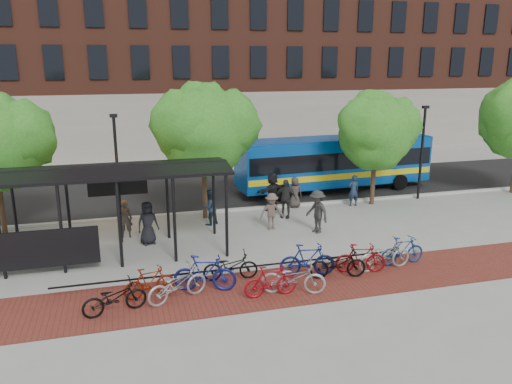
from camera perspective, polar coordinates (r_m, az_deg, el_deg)
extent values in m
plane|color=#9E9E99|center=(22.25, 3.30, -4.81)|extent=(160.00, 160.00, 0.00)
cube|color=black|center=(29.61, -1.58, 0.25)|extent=(160.00, 8.00, 0.01)
cube|color=#B7B7B2|center=(25.87, 0.51, -1.80)|extent=(160.00, 0.25, 0.12)
cube|color=maroon|center=(17.29, 2.20, -10.80)|extent=(24.00, 3.00, 0.01)
cube|color=black|center=(17.77, -2.74, -10.07)|extent=(12.00, 0.05, 0.95)
cube|color=brown|center=(48.86, 5.09, 17.80)|extent=(55.00, 14.00, 20.00)
cylinder|color=black|center=(19.41, -27.24, -4.35)|extent=(0.12, 0.12, 3.30)
cylinder|color=black|center=(21.93, -25.87, -2.09)|extent=(0.12, 0.12, 3.30)
cylinder|color=black|center=(19.06, -21.36, -4.02)|extent=(0.12, 0.12, 3.30)
cylinder|color=black|center=(21.63, -20.68, -1.76)|extent=(0.12, 0.12, 3.30)
cylinder|color=black|center=(18.93, -15.34, -3.64)|extent=(0.12, 0.12, 3.30)
cylinder|color=black|center=(21.51, -15.38, -1.41)|extent=(0.12, 0.12, 3.30)
cylinder|color=black|center=(19.00, -9.30, -3.22)|extent=(0.12, 0.12, 3.30)
cylinder|color=black|center=(21.58, -10.07, -1.05)|extent=(0.12, 0.12, 3.30)
cylinder|color=black|center=(19.28, -3.38, -2.77)|extent=(0.12, 0.12, 3.30)
cylinder|color=black|center=(21.83, -4.85, -0.69)|extent=(0.12, 0.12, 3.30)
cube|color=black|center=(19.37, -24.14, -6.06)|extent=(4.50, 0.08, 1.40)
cube|color=black|center=(19.13, -18.71, 1.89)|extent=(10.60, 1.65, 0.29)
cube|color=black|center=(20.49, -18.51, 2.74)|extent=(10.60, 1.65, 0.29)
cube|color=black|center=(21.26, -18.33, 2.07)|extent=(9.00, 0.10, 0.40)
cube|color=black|center=(21.42, -15.52, 0.58)|extent=(2.40, 0.12, 0.70)
cube|color=#FF7200|center=(21.49, -15.52, 0.64)|extent=(2.20, 0.02, 0.55)
cylinder|color=#382619|center=(24.57, -27.05, -1.64)|extent=(0.24, 0.24, 2.38)
sphere|color=#24771F|center=(23.96, -25.49, 5.75)|extent=(3.20, 3.20, 3.20)
cylinder|color=#382619|center=(24.26, -5.88, -0.07)|extent=(0.24, 0.24, 2.52)
sphere|color=#24771F|center=(23.67, -6.07, 6.82)|extent=(4.20, 4.20, 4.20)
sphere|color=#24771F|center=(24.01, -3.67, 7.71)|extent=(3.36, 3.36, 3.36)
sphere|color=#24771F|center=(23.21, -8.04, 7.59)|extent=(3.15, 3.15, 3.15)
sphere|color=#24771F|center=(23.98, -6.04, 8.85)|extent=(2.94, 2.94, 2.94)
cylinder|color=#382619|center=(27.16, 13.20, 0.97)|extent=(0.24, 0.24, 2.27)
sphere|color=#24771F|center=(26.66, 13.54, 6.52)|extent=(3.80, 3.80, 3.80)
sphere|color=#24771F|center=(27.26, 15.15, 7.23)|extent=(3.04, 3.04, 3.04)
sphere|color=#24771F|center=(25.99, 12.42, 7.27)|extent=(2.85, 2.85, 2.85)
sphere|color=#24771F|center=(26.96, 13.43, 8.33)|extent=(2.66, 2.66, 2.66)
cylinder|color=black|center=(23.98, -15.55, 2.33)|extent=(0.14, 0.14, 5.00)
cube|color=black|center=(23.58, -15.98, 8.38)|extent=(0.35, 0.20, 0.15)
cylinder|color=black|center=(28.66, 18.39, 4.11)|extent=(0.14, 0.14, 5.00)
cube|color=black|center=(28.33, 18.82, 9.17)|extent=(0.35, 0.20, 0.15)
cube|color=#08469F|center=(29.59, 8.98, 3.55)|extent=(11.71, 3.26, 2.65)
cube|color=black|center=(29.55, 9.00, 3.96)|extent=(11.48, 3.28, 0.96)
cube|color=yellow|center=(29.72, 8.93, 2.32)|extent=(11.60, 3.30, 0.34)
cube|color=#08469F|center=(29.37, 9.08, 5.99)|extent=(11.46, 2.99, 0.17)
cylinder|color=black|center=(27.24, 3.19, -0.08)|extent=(0.94, 0.33, 0.93)
cylinder|color=black|center=(29.50, 1.36, 1.11)|extent=(0.94, 0.33, 0.93)
cylinder|color=black|center=(30.73, 16.10, 1.08)|extent=(0.94, 0.33, 0.93)
cylinder|color=black|center=(32.75, 13.62, 2.09)|extent=(0.94, 0.33, 0.93)
imported|color=black|center=(16.03, -15.88, -11.54)|extent=(2.06, 1.12, 1.03)
imported|color=maroon|center=(16.79, -12.07, -10.03)|extent=(1.78, 0.87, 1.03)
imported|color=#A3A3A6|center=(16.39, -9.00, -10.36)|extent=(2.22, 1.50, 1.10)
imported|color=navy|center=(16.85, -5.87, -9.23)|extent=(2.19, 1.16, 1.26)
imported|color=black|center=(17.64, -2.93, -8.47)|extent=(1.98, 0.82, 1.01)
imported|color=maroon|center=(16.44, 1.68, -10.14)|extent=(1.80, 0.53, 1.08)
imported|color=#A0A0A2|center=(16.67, 4.30, -9.73)|extent=(2.26, 1.35, 1.12)
imported|color=navy|center=(17.98, 5.91, -7.73)|extent=(2.07, 0.89, 1.21)
imported|color=black|center=(17.98, 9.33, -8.09)|extent=(2.11, 0.99, 1.07)
imported|color=maroon|center=(18.56, 11.86, -7.41)|extent=(1.90, 0.92, 1.10)
imported|color=#A0A0A3|center=(19.01, 14.46, -6.98)|extent=(2.21, 0.95, 1.13)
imported|color=navy|center=(19.65, 16.38, -6.44)|extent=(1.85, 0.61, 1.10)
imported|color=black|center=(21.27, -12.27, -3.47)|extent=(1.03, 0.82, 1.83)
imported|color=#413A34|center=(22.29, -14.74, -2.97)|extent=(0.62, 0.41, 1.69)
imported|color=#1A2C3D|center=(23.31, -5.33, -1.73)|extent=(1.03, 0.95, 1.70)
imported|color=brown|center=(22.58, 1.79, -2.23)|extent=(1.10, 0.63, 1.70)
imported|color=#2B2B2B|center=(24.26, 3.37, -0.76)|extent=(1.20, 0.98, 1.91)
imported|color=black|center=(25.39, 1.88, 0.04)|extent=(1.87, 1.41, 1.97)
imported|color=#3B352F|center=(26.01, 4.46, -0.05)|extent=(0.83, 0.58, 1.61)
imported|color=#1C2A42|center=(26.69, 11.08, 0.17)|extent=(0.63, 0.42, 1.67)
imported|color=#2B2B2B|center=(22.27, 6.99, -2.24)|extent=(1.13, 1.44, 1.95)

